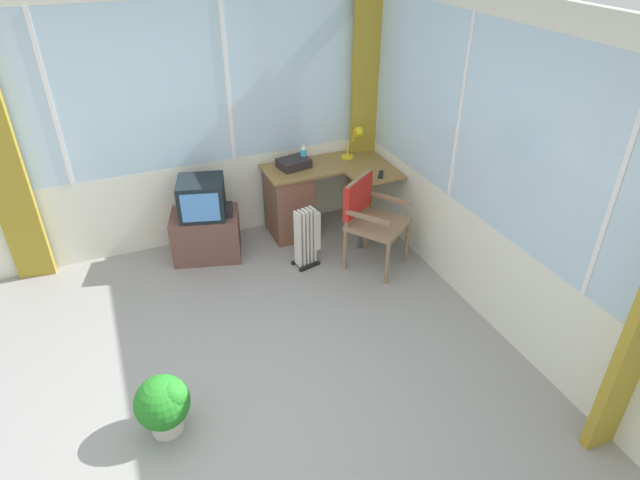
{
  "coord_description": "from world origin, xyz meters",
  "views": [
    {
      "loc": [
        -0.4,
        -2.65,
        2.98
      ],
      "look_at": [
        0.98,
        0.61,
        0.77
      ],
      "focal_mm": 30.23,
      "sensor_mm": 36.0,
      "label": 1
    }
  ],
  "objects_px": {
    "paper_tray": "(294,163)",
    "spray_bottle": "(303,154)",
    "desk_lamp": "(357,139)",
    "space_heater": "(308,237)",
    "wooden_armchair": "(367,211)",
    "potted_plant": "(164,403)",
    "tv_on_stand": "(205,223)",
    "desk": "(295,200)",
    "tv_remote": "(381,175)"
  },
  "relations": [
    {
      "from": "potted_plant",
      "to": "space_heater",
      "type": "bearing_deg",
      "value": 42.63
    },
    {
      "from": "spray_bottle",
      "to": "potted_plant",
      "type": "xyz_separation_m",
      "value": [
        -1.82,
        -2.16,
        -0.59
      ]
    },
    {
      "from": "desk",
      "to": "wooden_armchair",
      "type": "xyz_separation_m",
      "value": [
        0.43,
        -0.76,
        0.16
      ]
    },
    {
      "from": "paper_tray",
      "to": "wooden_armchair",
      "type": "height_order",
      "value": "wooden_armchair"
    },
    {
      "from": "spray_bottle",
      "to": "space_heater",
      "type": "relative_size",
      "value": 0.36
    },
    {
      "from": "desk_lamp",
      "to": "spray_bottle",
      "type": "distance_m",
      "value": 0.57
    },
    {
      "from": "desk_lamp",
      "to": "tv_remote",
      "type": "relative_size",
      "value": 2.29
    },
    {
      "from": "desk_lamp",
      "to": "paper_tray",
      "type": "height_order",
      "value": "desk_lamp"
    },
    {
      "from": "wooden_armchair",
      "to": "space_heater",
      "type": "distance_m",
      "value": 0.61
    },
    {
      "from": "tv_remote",
      "to": "spray_bottle",
      "type": "relative_size",
      "value": 0.69
    },
    {
      "from": "paper_tray",
      "to": "space_heater",
      "type": "bearing_deg",
      "value": -100.16
    },
    {
      "from": "tv_remote",
      "to": "paper_tray",
      "type": "bearing_deg",
      "value": 176.42
    },
    {
      "from": "space_heater",
      "to": "spray_bottle",
      "type": "bearing_deg",
      "value": 70.99
    },
    {
      "from": "desk",
      "to": "space_heater",
      "type": "height_order",
      "value": "desk"
    },
    {
      "from": "spray_bottle",
      "to": "wooden_armchair",
      "type": "relative_size",
      "value": 0.25
    },
    {
      "from": "paper_tray",
      "to": "desk",
      "type": "bearing_deg",
      "value": -103.82
    },
    {
      "from": "spray_bottle",
      "to": "wooden_armchair",
      "type": "distance_m",
      "value": 0.96
    },
    {
      "from": "tv_on_stand",
      "to": "wooden_armchair",
      "type": "bearing_deg",
      "value": -26.9
    },
    {
      "from": "paper_tray",
      "to": "potted_plant",
      "type": "distance_m",
      "value": 2.76
    },
    {
      "from": "desk_lamp",
      "to": "space_heater",
      "type": "xyz_separation_m",
      "value": [
        -0.8,
        -0.61,
        -0.64
      ]
    },
    {
      "from": "wooden_armchair",
      "to": "tv_on_stand",
      "type": "bearing_deg",
      "value": 153.1
    },
    {
      "from": "space_heater",
      "to": "potted_plant",
      "type": "bearing_deg",
      "value": -137.37
    },
    {
      "from": "desk_lamp",
      "to": "space_heater",
      "type": "distance_m",
      "value": 1.19
    },
    {
      "from": "space_heater",
      "to": "wooden_armchair",
      "type": "bearing_deg",
      "value": -17.91
    },
    {
      "from": "desk",
      "to": "tv_remote",
      "type": "bearing_deg",
      "value": -31.49
    },
    {
      "from": "tv_remote",
      "to": "spray_bottle",
      "type": "xyz_separation_m",
      "value": [
        -0.59,
        0.56,
        0.09
      ]
    },
    {
      "from": "wooden_armchair",
      "to": "tv_remote",
      "type": "bearing_deg",
      "value": 45.75
    },
    {
      "from": "tv_remote",
      "to": "potted_plant",
      "type": "relative_size",
      "value": 0.35
    },
    {
      "from": "desk_lamp",
      "to": "space_heater",
      "type": "bearing_deg",
      "value": -142.46
    },
    {
      "from": "desk_lamp",
      "to": "wooden_armchair",
      "type": "distance_m",
      "value": 0.91
    },
    {
      "from": "wooden_armchair",
      "to": "potted_plant",
      "type": "bearing_deg",
      "value": -148.68
    },
    {
      "from": "paper_tray",
      "to": "spray_bottle",
      "type": "bearing_deg",
      "value": 19.32
    },
    {
      "from": "tv_remote",
      "to": "wooden_armchair",
      "type": "xyz_separation_m",
      "value": [
        -0.31,
        -0.31,
        -0.18
      ]
    },
    {
      "from": "wooden_armchair",
      "to": "potted_plant",
      "type": "distance_m",
      "value": 2.49
    },
    {
      "from": "paper_tray",
      "to": "tv_on_stand",
      "type": "xyz_separation_m",
      "value": [
        -0.97,
        -0.13,
        -0.41
      ]
    },
    {
      "from": "wooden_armchair",
      "to": "desk",
      "type": "bearing_deg",
      "value": 119.29
    },
    {
      "from": "desk_lamp",
      "to": "wooden_armchair",
      "type": "height_order",
      "value": "desk_lamp"
    },
    {
      "from": "desk_lamp",
      "to": "potted_plant",
      "type": "xyz_separation_m",
      "value": [
        -2.38,
        -2.07,
        -0.7
      ]
    },
    {
      "from": "paper_tray",
      "to": "wooden_armchair",
      "type": "bearing_deg",
      "value": -63.57
    },
    {
      "from": "tv_on_stand",
      "to": "potted_plant",
      "type": "xyz_separation_m",
      "value": [
        -0.73,
        -1.99,
        -0.12
      ]
    },
    {
      "from": "desk_lamp",
      "to": "space_heater",
      "type": "relative_size",
      "value": 0.57
    },
    {
      "from": "wooden_armchair",
      "to": "paper_tray",
      "type": "bearing_deg",
      "value": 116.43
    },
    {
      "from": "spray_bottle",
      "to": "tv_remote",
      "type": "bearing_deg",
      "value": -43.23
    },
    {
      "from": "desk_lamp",
      "to": "tv_remote",
      "type": "bearing_deg",
      "value": -85.19
    },
    {
      "from": "desk",
      "to": "paper_tray",
      "type": "bearing_deg",
      "value": 76.18
    },
    {
      "from": "desk_lamp",
      "to": "tv_on_stand",
      "type": "height_order",
      "value": "desk_lamp"
    },
    {
      "from": "desk_lamp",
      "to": "tv_remote",
      "type": "distance_m",
      "value": 0.51
    },
    {
      "from": "desk",
      "to": "desk_lamp",
      "type": "relative_size",
      "value": 3.64
    },
    {
      "from": "spray_bottle",
      "to": "potted_plant",
      "type": "bearing_deg",
      "value": -130.21
    },
    {
      "from": "spray_bottle",
      "to": "tv_on_stand",
      "type": "bearing_deg",
      "value": -171.22
    }
  ]
}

